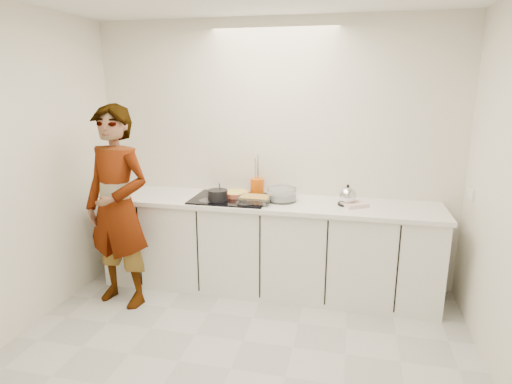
% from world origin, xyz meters
% --- Properties ---
extents(floor, '(3.60, 3.20, 0.00)m').
position_xyz_m(floor, '(0.00, 0.00, 0.00)').
color(floor, beige).
rests_on(floor, ground).
extents(wall_back, '(3.60, 0.00, 2.60)m').
position_xyz_m(wall_back, '(0.00, 1.60, 1.30)').
color(wall_back, white).
rests_on(wall_back, ground).
extents(wall_front, '(3.60, 0.00, 2.60)m').
position_xyz_m(wall_front, '(0.00, -1.60, 1.30)').
color(wall_front, white).
rests_on(wall_front, ground).
extents(base_cabinets, '(3.20, 0.58, 0.87)m').
position_xyz_m(base_cabinets, '(0.00, 1.28, 0.43)').
color(base_cabinets, white).
rests_on(base_cabinets, floor).
extents(countertop, '(3.24, 0.64, 0.04)m').
position_xyz_m(countertop, '(0.00, 1.28, 0.89)').
color(countertop, white).
rests_on(countertop, base_cabinets).
extents(hob, '(0.72, 0.54, 0.01)m').
position_xyz_m(hob, '(-0.35, 1.26, 0.92)').
color(hob, black).
rests_on(hob, countertop).
extents(tart_dish, '(0.34, 0.34, 0.04)m').
position_xyz_m(tart_dish, '(-0.32, 1.34, 0.95)').
color(tart_dish, '#BD5A3E').
rests_on(tart_dish, hob).
extents(saucepan, '(0.23, 0.23, 0.18)m').
position_xyz_m(saucepan, '(-0.44, 1.13, 0.98)').
color(saucepan, black).
rests_on(saucepan, hob).
extents(baking_dish, '(0.29, 0.22, 0.06)m').
position_xyz_m(baking_dish, '(-0.08, 1.17, 0.95)').
color(baking_dish, silver).
rests_on(baking_dish, hob).
extents(mixing_bowl, '(0.34, 0.34, 0.13)m').
position_xyz_m(mixing_bowl, '(0.14, 1.30, 0.97)').
color(mixing_bowl, silver).
rests_on(mixing_bowl, countertop).
extents(tea_towel, '(0.26, 0.24, 0.03)m').
position_xyz_m(tea_towel, '(0.82, 1.27, 0.93)').
color(tea_towel, white).
rests_on(tea_towel, countertop).
extents(kettle, '(0.23, 0.23, 0.19)m').
position_xyz_m(kettle, '(0.75, 1.30, 0.99)').
color(kettle, black).
rests_on(kettle, countertop).
extents(utensil_crock, '(0.15, 0.15, 0.17)m').
position_xyz_m(utensil_crock, '(-0.13, 1.46, 0.99)').
color(utensil_crock, '#DE5707').
rests_on(utensil_crock, countertop).
extents(cook, '(0.74, 0.56, 1.83)m').
position_xyz_m(cook, '(-1.25, 0.75, 0.91)').
color(cook, white).
rests_on(cook, floor).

